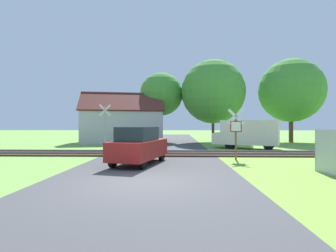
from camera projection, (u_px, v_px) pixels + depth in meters
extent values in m
plane|color=#6B9942|center=(143.00, 183.00, 8.46)|extent=(160.00, 160.00, 0.00)
cube|color=#424244|center=(150.00, 172.00, 10.46)|extent=(6.91, 80.00, 0.01)
cube|color=#422D1E|center=(160.00, 154.00, 16.53)|extent=(60.00, 2.60, 0.10)
cube|color=slate|center=(160.00, 151.00, 17.25)|extent=(60.00, 0.08, 0.12)
cube|color=slate|center=(159.00, 153.00, 15.81)|extent=(60.00, 0.08, 0.12)
cylinder|color=brown|center=(236.00, 137.00, 14.04)|extent=(0.10, 0.10, 2.47)
cube|color=red|center=(236.00, 126.00, 13.98)|extent=(0.60, 0.11, 0.60)
cube|color=white|center=(236.00, 126.00, 13.95)|extent=(0.49, 0.08, 0.49)
cube|color=white|center=(236.00, 117.00, 13.97)|extent=(0.87, 0.15, 0.88)
cube|color=white|center=(236.00, 117.00, 13.97)|extent=(0.87, 0.15, 0.88)
cylinder|color=#9E9EA5|center=(105.00, 129.00, 18.89)|extent=(0.09, 0.09, 3.19)
cube|color=white|center=(105.00, 110.00, 18.94)|extent=(0.85, 0.27, 0.88)
cube|color=white|center=(105.00, 110.00, 18.94)|extent=(0.85, 0.27, 0.88)
cube|color=#B7B7BC|center=(122.00, 127.00, 27.84)|extent=(8.93, 7.07, 3.34)
cube|color=#562823|center=(122.00, 101.00, 26.45)|extent=(8.82, 4.79, 2.14)
cube|color=#562823|center=(122.00, 104.00, 29.19)|extent=(8.82, 4.79, 2.14)
cube|color=brown|center=(142.00, 102.00, 28.20)|extent=(0.59, 0.59, 1.10)
cylinder|color=#513823|center=(291.00, 128.00, 28.13)|extent=(0.45, 0.45, 3.02)
sphere|color=#478E38|center=(291.00, 91.00, 28.11)|extent=(6.77, 6.77, 6.77)
cylinder|color=#513823|center=(161.00, 126.00, 29.64)|extent=(0.35, 0.35, 3.52)
sphere|color=#478E38|center=(161.00, 94.00, 29.62)|extent=(4.84, 4.84, 4.84)
cylinder|color=#513823|center=(213.00, 129.00, 28.36)|extent=(0.29, 0.29, 2.87)
sphere|color=#478E38|center=(213.00, 92.00, 28.34)|extent=(6.88, 6.88, 6.88)
cube|color=silver|center=(250.00, 132.00, 20.36)|extent=(4.61, 3.45, 1.90)
cube|color=silver|center=(219.00, 138.00, 21.43)|extent=(1.37, 1.93, 0.90)
cube|color=#19232D|center=(223.00, 128.00, 21.27)|extent=(0.69, 1.49, 0.85)
cube|color=navy|center=(252.00, 136.00, 21.22)|extent=(3.46, 1.55, 0.16)
cylinder|color=black|center=(233.00, 143.00, 21.69)|extent=(0.69, 0.44, 0.68)
cylinder|color=black|center=(229.00, 145.00, 20.29)|extent=(0.69, 0.44, 0.68)
cylinder|color=black|center=(270.00, 144.00, 20.44)|extent=(0.69, 0.44, 0.68)
cylinder|color=black|center=(268.00, 146.00, 19.04)|extent=(0.69, 0.44, 0.68)
cube|color=maroon|center=(139.00, 149.00, 12.53)|extent=(2.54, 4.27, 0.84)
cube|color=#19232D|center=(138.00, 134.00, 12.34)|extent=(1.88, 2.47, 0.64)
cylinder|color=black|center=(162.00, 155.00, 13.66)|extent=(0.32, 0.63, 0.60)
cylinder|color=black|center=(137.00, 154.00, 14.03)|extent=(0.32, 0.63, 0.60)
cylinder|color=black|center=(143.00, 162.00, 11.04)|extent=(0.32, 0.63, 0.60)
cylinder|color=black|center=(113.00, 161.00, 11.41)|extent=(0.32, 0.63, 0.60)
cylinder|color=#9E9EA5|center=(316.00, 150.00, 10.60)|extent=(0.06, 0.06, 1.70)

